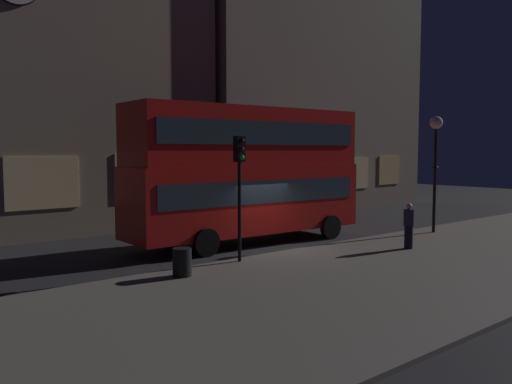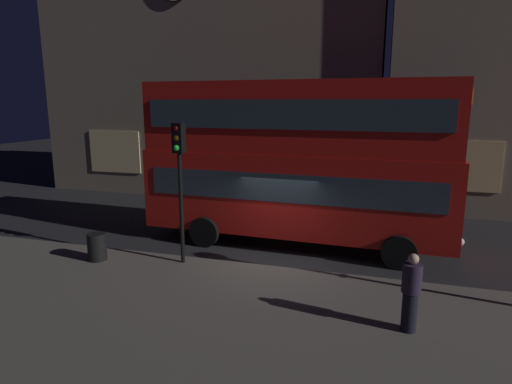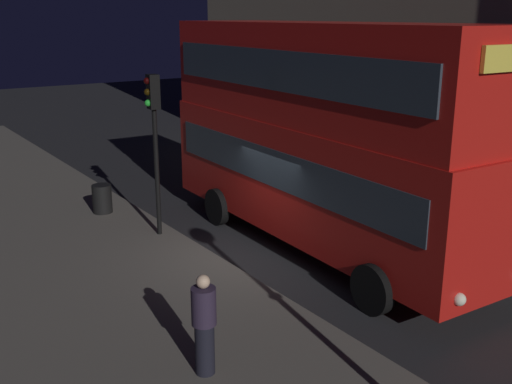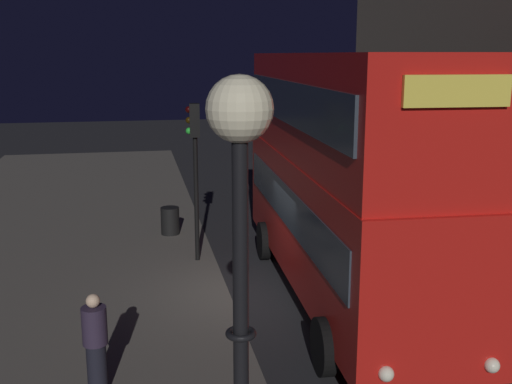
{
  "view_description": "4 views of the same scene",
  "coord_description": "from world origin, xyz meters",
  "px_view_note": "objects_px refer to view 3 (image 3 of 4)",
  "views": [
    {
      "loc": [
        -13.29,
        -14.67,
        3.8
      ],
      "look_at": [
        -0.28,
        0.88,
        2.22
      ],
      "focal_mm": 37.24,
      "sensor_mm": 36.0,
      "label": 1
    },
    {
      "loc": [
        3.09,
        -12.08,
        4.86
      ],
      "look_at": [
        -0.95,
        1.51,
        1.88
      ],
      "focal_mm": 30.21,
      "sensor_mm": 36.0,
      "label": 2
    },
    {
      "loc": [
        11.38,
        -7.43,
        5.68
      ],
      "look_at": [
        -1.16,
        1.21,
        1.24
      ],
      "focal_mm": 42.73,
      "sensor_mm": 36.0,
      "label": 3
    },
    {
      "loc": [
        13.14,
        -2.44,
        5.48
      ],
      "look_at": [
        -1.19,
        0.39,
        2.21
      ],
      "focal_mm": 43.17,
      "sensor_mm": 36.0,
      "label": 4
    }
  ],
  "objects_px": {
    "litter_bin": "(102,199)",
    "traffic_light_near_kerb": "(154,122)",
    "double_decker_bus": "(320,127)",
    "pedestrian": "(204,324)"
  },
  "relations": [
    {
      "from": "double_decker_bus",
      "to": "litter_bin",
      "type": "height_order",
      "value": "double_decker_bus"
    },
    {
      "from": "litter_bin",
      "to": "traffic_light_near_kerb",
      "type": "bearing_deg",
      "value": 11.98
    },
    {
      "from": "double_decker_bus",
      "to": "traffic_light_near_kerb",
      "type": "xyz_separation_m",
      "value": [
        -2.79,
        -3.07,
        0.04
      ]
    },
    {
      "from": "double_decker_bus",
      "to": "pedestrian",
      "type": "height_order",
      "value": "double_decker_bus"
    },
    {
      "from": "double_decker_bus",
      "to": "pedestrian",
      "type": "relative_size",
      "value": 6.13
    },
    {
      "from": "traffic_light_near_kerb",
      "to": "pedestrian",
      "type": "xyz_separation_m",
      "value": [
        6.32,
        -2.24,
        -2.11
      ]
    },
    {
      "from": "traffic_light_near_kerb",
      "to": "litter_bin",
      "type": "distance_m",
      "value": 3.69
    },
    {
      "from": "double_decker_bus",
      "to": "pedestrian",
      "type": "bearing_deg",
      "value": -54.06
    },
    {
      "from": "double_decker_bus",
      "to": "litter_bin",
      "type": "distance_m",
      "value": 6.96
    },
    {
      "from": "litter_bin",
      "to": "double_decker_bus",
      "type": "bearing_deg",
      "value": 33.89
    }
  ]
}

